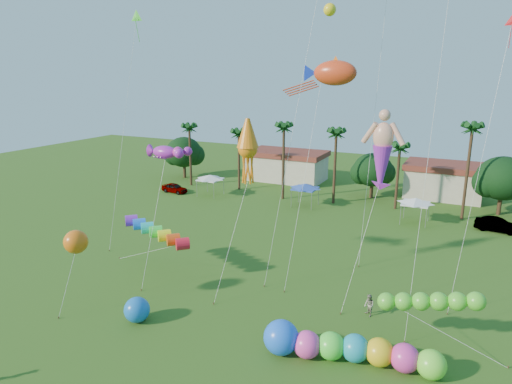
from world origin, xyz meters
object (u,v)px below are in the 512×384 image
at_px(car_b, 497,225).
at_px(spectator_b, 369,305).
at_px(blue_ball, 137,310).
at_px(car_a, 174,188).
at_px(caterpillar_inflatable, 344,348).

relative_size(car_b, spectator_b, 2.81).
bearing_deg(blue_ball, car_b, 54.26).
bearing_deg(blue_ball, spectator_b, 28.77).
xyz_separation_m(car_a, spectator_b, (33.61, -22.67, 0.13)).
height_order(spectator_b, blue_ball, blue_ball).
bearing_deg(car_a, blue_ball, -142.36).
distance_m(car_a, caterpillar_inflatable, 44.16).
distance_m(car_a, spectator_b, 40.54).
distance_m(car_a, car_b, 42.42).
relative_size(car_a, caterpillar_inflatable, 0.37).
distance_m(spectator_b, caterpillar_inflatable, 6.15).
bearing_deg(blue_ball, caterpillar_inflatable, 7.41).
bearing_deg(spectator_b, car_a, -166.67).
height_order(car_a, caterpillar_inflatable, caterpillar_inflatable).
height_order(spectator_b, caterpillar_inflatable, caterpillar_inflatable).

